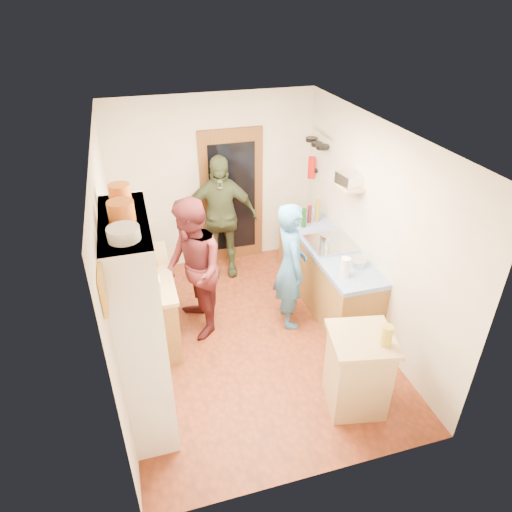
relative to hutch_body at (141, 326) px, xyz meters
name	(u,v)px	position (x,y,z in m)	size (l,w,h in m)	color
floor	(252,337)	(1.30, 0.80, -1.11)	(3.00, 4.00, 0.02)	brown
ceiling	(250,131)	(1.30, 0.80, 1.51)	(3.00, 4.00, 0.02)	silver
wall_back	(215,183)	(1.30, 2.81, 0.20)	(3.00, 0.02, 2.60)	silver
wall_front	(323,374)	(1.30, -1.21, 0.20)	(3.00, 0.02, 2.60)	silver
wall_left	(112,267)	(-0.21, 0.80, 0.20)	(0.02, 4.00, 2.60)	silver
wall_right	(372,230)	(2.81, 0.80, 0.20)	(0.02, 4.00, 2.60)	silver
door_frame	(232,197)	(1.55, 2.77, -0.05)	(0.95, 0.06, 2.10)	brown
door_glass	(233,198)	(1.55, 2.74, -0.05)	(0.70, 0.02, 1.70)	black
hutch_body	(141,326)	(0.00, 0.00, 0.00)	(0.40, 1.20, 2.20)	white
hutch_top_shelf	(123,223)	(0.00, 0.00, 1.08)	(0.40, 1.14, 0.04)	white
plate_stack	(124,233)	(0.00, -0.33, 1.15)	(0.24, 0.24, 0.10)	white
orange_pot_a	(121,211)	(0.00, -0.01, 1.18)	(0.21, 0.21, 0.17)	orange
orange_pot_b	(120,194)	(0.00, 0.37, 1.18)	(0.19, 0.19, 0.17)	orange
left_counter_base	(149,305)	(0.10, 1.25, -0.68)	(0.60, 1.40, 0.85)	olive
left_counter_top	(144,274)	(0.10, 1.25, -0.23)	(0.64, 1.44, 0.05)	tan
toaster	(151,286)	(0.15, 0.82, -0.12)	(0.22, 0.15, 0.16)	white
kettle	(140,275)	(0.05, 1.05, -0.10)	(0.17, 0.17, 0.19)	white
orange_bowl	(150,264)	(0.18, 1.36, -0.16)	(0.20, 0.20, 0.09)	orange
chopping_board	(142,249)	(0.12, 1.81, -0.19)	(0.30, 0.22, 0.03)	tan
right_counter_base	(326,273)	(2.50, 1.30, -0.68)	(0.60, 2.20, 0.84)	olive
right_counter_top	(328,245)	(2.50, 1.30, -0.23)	(0.62, 2.22, 0.06)	#1540AF
hob	(330,244)	(2.50, 1.24, -0.18)	(0.55, 0.58, 0.04)	silver
pot_on_hob	(328,239)	(2.45, 1.21, -0.09)	(0.21, 0.21, 0.14)	silver
bottle_a	(304,218)	(2.35, 1.83, -0.06)	(0.07, 0.07, 0.28)	#143F14
bottle_b	(309,214)	(2.48, 1.94, -0.07)	(0.06, 0.06, 0.26)	#591419
bottle_c	(318,210)	(2.61, 1.96, -0.04)	(0.08, 0.08, 0.32)	olive
paper_towel	(345,267)	(2.35, 0.51, -0.08)	(0.11, 0.11, 0.25)	white
mixing_bowl	(357,262)	(2.60, 0.70, -0.16)	(0.23, 0.23, 0.09)	silver
island_base	(357,373)	(2.05, -0.53, -0.67)	(0.55, 0.55, 0.86)	tan
island_top	(363,339)	(2.05, -0.53, -0.22)	(0.62, 0.62, 0.05)	tan
cutting_board	(356,335)	(2.01, -0.47, -0.21)	(0.35, 0.28, 0.02)	white
oil_jar	(387,335)	(2.20, -0.68, -0.08)	(0.11, 0.11, 0.21)	#AD9E2D
pan_rail	(322,134)	(2.76, 2.33, 0.95)	(0.02, 0.02, 0.65)	silver
pan_hang_a	(322,147)	(2.70, 2.15, 0.82)	(0.18, 0.18, 0.05)	black
pan_hang_b	(317,144)	(2.70, 2.35, 0.80)	(0.16, 0.16, 0.05)	black
pan_hang_c	(311,139)	(2.70, 2.55, 0.81)	(0.17, 0.17, 0.05)	black
wall_shelf	(348,186)	(2.67, 1.25, 0.60)	(0.26, 0.42, 0.03)	tan
radio	(349,179)	(2.67, 1.25, 0.69)	(0.22, 0.30, 0.15)	silver
ext_bracket	(315,170)	(2.77, 2.50, 0.35)	(0.06, 0.10, 0.04)	black
fire_extinguisher	(312,168)	(2.71, 2.50, 0.40)	(0.11, 0.11, 0.32)	red
picture_frame	(103,291)	(-0.18, -0.75, 0.95)	(0.03, 0.25, 0.30)	gold
person_hob	(294,267)	(1.89, 0.96, -0.26)	(0.61, 0.40, 1.68)	teal
person_left	(194,268)	(0.69, 1.19, -0.20)	(0.88, 0.68, 1.80)	#4E191D
person_back	(221,217)	(1.29, 2.39, -0.17)	(1.09, 0.45, 1.86)	#363E26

